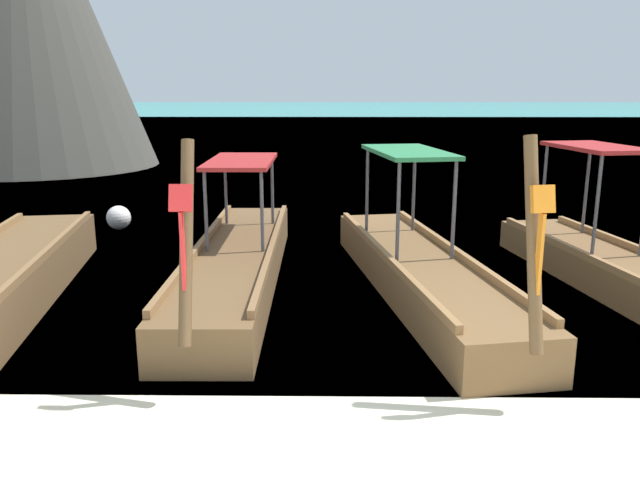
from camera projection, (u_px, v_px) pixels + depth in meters
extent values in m
plane|color=teal|center=(327.00, 116.00, 64.26)|extent=(120.00, 120.00, 0.00)
cube|color=brown|center=(41.00, 257.00, 8.16)|extent=(0.99, 5.74, 0.10)
cube|color=brown|center=(237.00, 267.00, 9.28)|extent=(1.20, 6.34, 0.55)
cube|color=brown|center=(200.00, 245.00, 9.20)|extent=(0.14, 5.83, 0.10)
cube|color=brown|center=(273.00, 245.00, 9.20)|extent=(0.14, 5.83, 0.10)
cylinder|color=brown|center=(186.00, 242.00, 5.79)|extent=(0.13, 0.68, 1.85)
cube|color=red|center=(181.00, 198.00, 5.56)|extent=(0.20, 0.13, 0.25)
cube|color=red|center=(183.00, 251.00, 5.65)|extent=(0.03, 0.08, 0.72)
cylinder|color=#4C4C51|center=(206.00, 212.00, 8.92)|extent=(0.05, 0.05, 1.15)
cylinder|color=#4C4C51|center=(262.00, 212.00, 8.92)|extent=(0.05, 0.05, 1.15)
cylinder|color=#4C4C51|center=(226.00, 190.00, 10.77)|extent=(0.05, 0.05, 1.15)
cylinder|color=#4C4C51|center=(272.00, 190.00, 10.77)|extent=(0.05, 0.05, 1.15)
cube|color=#AD2323|center=(241.00, 161.00, 9.70)|extent=(0.99, 2.11, 0.06)
cube|color=brown|center=(420.00, 275.00, 8.86)|extent=(2.12, 6.20, 0.53)
cube|color=#996C3F|center=(385.00, 255.00, 8.71)|extent=(1.02, 5.54, 0.10)
cube|color=#996C3F|center=(457.00, 252.00, 8.86)|extent=(1.02, 5.54, 0.10)
cylinder|color=brown|center=(533.00, 245.00, 5.58)|extent=(0.21, 0.56, 1.92)
cube|color=orange|center=(543.00, 199.00, 5.39)|extent=(0.22, 0.14, 0.25)
cube|color=orange|center=(539.00, 254.00, 5.48)|extent=(0.04, 0.08, 0.73)
cylinder|color=#4C4C51|center=(398.00, 212.00, 8.43)|extent=(0.06, 0.06, 1.35)
cylinder|color=#4C4C51|center=(454.00, 211.00, 8.55)|extent=(0.06, 0.06, 1.35)
cylinder|color=#4C4C51|center=(367.00, 191.00, 10.19)|extent=(0.06, 0.06, 1.35)
cylinder|color=#4C4C51|center=(414.00, 190.00, 10.30)|extent=(0.06, 0.06, 1.35)
cube|color=#2D844C|center=(408.00, 152.00, 9.20)|extent=(1.28, 2.16, 0.06)
cube|color=brown|center=(609.00, 270.00, 9.23)|extent=(1.89, 5.13, 0.47)
cube|color=#996C3F|center=(579.00, 253.00, 9.09)|extent=(0.84, 4.57, 0.10)
cylinder|color=#4C4C51|center=(597.00, 208.00, 8.82)|extent=(0.06, 0.06, 1.47)
cylinder|color=#4C4C51|center=(544.00, 191.00, 10.27)|extent=(0.06, 0.06, 1.47)
cylinder|color=#4C4C51|center=(586.00, 189.00, 10.38)|extent=(0.06, 0.06, 1.47)
cube|color=#AD2323|center=(596.00, 147.00, 9.42)|extent=(1.18, 1.83, 0.06)
cone|color=#47443D|center=(28.00, 1.00, 22.01)|extent=(8.26, 8.26, 11.50)
sphere|color=white|center=(119.00, 218.00, 12.88)|extent=(0.49, 0.49, 0.49)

